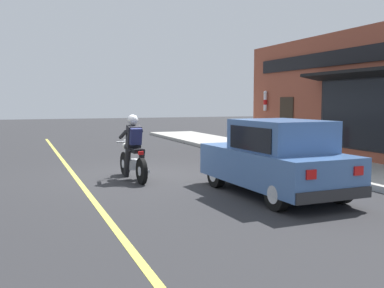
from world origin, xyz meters
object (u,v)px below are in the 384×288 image
at_px(car_hatchback, 275,159).
at_px(fire_hydrant, 278,142).
at_px(motorcycle_with_rider, 133,153).
at_px(trash_bin, 330,151).

relative_size(car_hatchback, fire_hydrant, 4.36).
bearing_deg(motorcycle_with_rider, fire_hydrant, 22.65).
bearing_deg(fire_hydrant, car_hatchback, -122.47).
bearing_deg(car_hatchback, trash_bin, 32.19).
bearing_deg(car_hatchback, motorcycle_with_rider, 128.34).
bearing_deg(trash_bin, motorcycle_with_rider, 167.08).
height_order(trash_bin, fire_hydrant, trash_bin).
relative_size(motorcycle_with_rider, fire_hydrant, 2.30).
bearing_deg(trash_bin, car_hatchback, -147.81).
distance_m(motorcycle_with_rider, fire_hydrant, 6.09).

